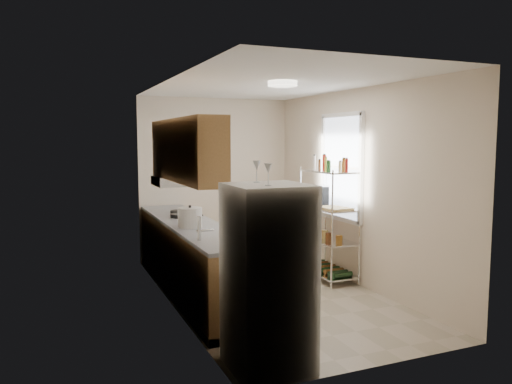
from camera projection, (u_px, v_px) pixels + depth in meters
room at (271, 191)px, 6.14m from camera, size 2.52×4.42×2.62m
counter_run at (190, 257)px, 6.28m from camera, size 0.63×3.51×0.90m
upper_cabinets at (185, 150)px, 5.78m from camera, size 0.33×2.20×0.72m
range_hood at (174, 181)px, 6.57m from camera, size 0.50×0.60×0.12m
window at (341, 167)px, 6.91m from camera, size 0.06×1.00×1.46m
bakers_rack at (329, 200)px, 6.82m from camera, size 0.45×0.90×1.73m
ceiling_dome at (283, 84)px, 5.73m from camera, size 0.34×0.34×0.05m
refrigerator at (268, 277)px, 4.17m from camera, size 0.65×0.65×1.57m
wine_glass_a at (268, 175)px, 3.92m from camera, size 0.06×0.06×0.18m
wine_glass_b at (257, 172)px, 4.22m from camera, size 0.07×0.07×0.19m
rice_cooker at (190, 217)px, 5.89m from camera, size 0.29×0.29×0.23m
frying_pan_large at (180, 216)px, 6.65m from camera, size 0.35×0.35×0.05m
frying_pan_small at (179, 212)px, 6.95m from camera, size 0.28×0.28×0.05m
cutting_board at (334, 208)px, 6.60m from camera, size 0.39×0.47×0.03m
espresso_machine at (320, 194)px, 7.14m from camera, size 0.17×0.24×0.28m
storage_bag at (314, 232)px, 7.01m from camera, size 0.11×0.15×0.16m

